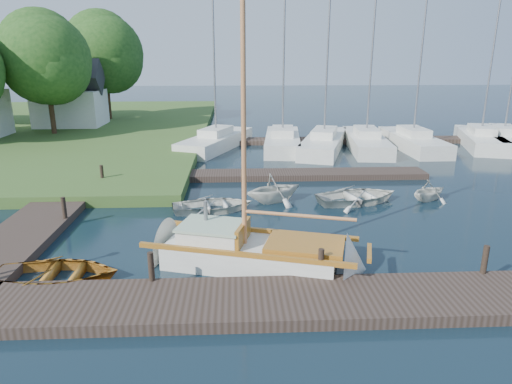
{
  "coord_description": "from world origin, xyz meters",
  "views": [
    {
      "loc": [
        -0.76,
        -16.02,
        6.03
      ],
      "look_at": [
        0.0,
        0.0,
        1.2
      ],
      "focal_mm": 32.0,
      "sensor_mm": 36.0,
      "label": 1
    }
  ],
  "objects_px": {
    "tender_a": "(213,203)",
    "tender_d": "(430,189)",
    "tender_c": "(358,194)",
    "tender_b": "(274,187)",
    "marina_boat_2": "(324,141)",
    "house_c": "(70,100)",
    "marina_boat_4": "(413,140)",
    "mooring_post_5": "(102,174)",
    "sailboat": "(257,255)",
    "marina_boat_3": "(366,140)",
    "mooring_post_4": "(64,208)",
    "mooring_post_1": "(151,266)",
    "tree_3": "(45,58)",
    "tree_7": "(104,53)",
    "dinghy": "(56,270)",
    "mooring_post_3": "(485,259)",
    "mooring_post_2": "(321,263)",
    "marina_boat_6": "(503,138)",
    "marina_boat_5": "(481,138)",
    "marina_boat_0": "(216,140)",
    "marina_boat_1": "(282,140)"
  },
  "relations": [
    {
      "from": "mooring_post_1",
      "to": "tender_d",
      "type": "height_order",
      "value": "mooring_post_1"
    },
    {
      "from": "tender_b",
      "to": "marina_boat_1",
      "type": "relative_size",
      "value": 0.26
    },
    {
      "from": "mooring_post_4",
      "to": "tender_b",
      "type": "bearing_deg",
      "value": 17.75
    },
    {
      "from": "tree_3",
      "to": "tree_7",
      "type": "relative_size",
      "value": 0.93
    },
    {
      "from": "tender_a",
      "to": "tender_d",
      "type": "height_order",
      "value": "tender_d"
    },
    {
      "from": "marina_boat_5",
      "to": "marina_boat_4",
      "type": "bearing_deg",
      "value": 112.52
    },
    {
      "from": "mooring_post_1",
      "to": "tender_a",
      "type": "distance_m",
      "value": 6.57
    },
    {
      "from": "tender_c",
      "to": "marina_boat_1",
      "type": "xyz_separation_m",
      "value": [
        -2.0,
        11.85,
        0.19
      ]
    },
    {
      "from": "marina_boat_2",
      "to": "mooring_post_5",
      "type": "bearing_deg",
      "value": 142.89
    },
    {
      "from": "tender_c",
      "to": "tree_7",
      "type": "relative_size",
      "value": 0.38
    },
    {
      "from": "house_c",
      "to": "marina_boat_0",
      "type": "bearing_deg",
      "value": -32.7
    },
    {
      "from": "mooring_post_3",
      "to": "marina_boat_6",
      "type": "height_order",
      "value": "marina_boat_6"
    },
    {
      "from": "mooring_post_5",
      "to": "sailboat",
      "type": "distance_m",
      "value": 11.0
    },
    {
      "from": "tender_a",
      "to": "tender_b",
      "type": "bearing_deg",
      "value": -76.86
    },
    {
      "from": "tender_a",
      "to": "tree_3",
      "type": "xyz_separation_m",
      "value": [
        -12.32,
        16.62,
        5.48
      ]
    },
    {
      "from": "tender_b",
      "to": "tree_7",
      "type": "distance_m",
      "value": 27.39
    },
    {
      "from": "mooring_post_1",
      "to": "marina_boat_1",
      "type": "distance_m",
      "value": 19.87
    },
    {
      "from": "tender_a",
      "to": "tender_b",
      "type": "relative_size",
      "value": 1.26
    },
    {
      "from": "mooring_post_2",
      "to": "tree_3",
      "type": "bearing_deg",
      "value": 123.92
    },
    {
      "from": "mooring_post_3",
      "to": "marina_boat_0",
      "type": "xyz_separation_m",
      "value": [
        -7.99,
        19.29,
        -0.13
      ]
    },
    {
      "from": "sailboat",
      "to": "marina_boat_3",
      "type": "bearing_deg",
      "value": 80.91
    },
    {
      "from": "tender_b",
      "to": "marina_boat_2",
      "type": "xyz_separation_m",
      "value": [
        4.25,
        10.97,
        -0.1
      ]
    },
    {
      "from": "marina_boat_6",
      "to": "mooring_post_2",
      "type": "bearing_deg",
      "value": 154.99
    },
    {
      "from": "tender_b",
      "to": "sailboat",
      "type": "bearing_deg",
      "value": 144.99
    },
    {
      "from": "mooring_post_5",
      "to": "tender_a",
      "type": "bearing_deg",
      "value": -33.86
    },
    {
      "from": "dinghy",
      "to": "marina_boat_1",
      "type": "distance_m",
      "value": 20.21
    },
    {
      "from": "marina_boat_4",
      "to": "tree_3",
      "type": "xyz_separation_m",
      "value": [
        -25.17,
        4.4,
        5.24
      ]
    },
    {
      "from": "mooring_post_4",
      "to": "tender_c",
      "type": "relative_size",
      "value": 0.22
    },
    {
      "from": "marina_boat_1",
      "to": "tree_7",
      "type": "distance_m",
      "value": 19.57
    },
    {
      "from": "tender_b",
      "to": "house_c",
      "type": "bearing_deg",
      "value": 11.92
    },
    {
      "from": "mooring_post_4",
      "to": "dinghy",
      "type": "relative_size",
      "value": 0.24
    },
    {
      "from": "mooring_post_4",
      "to": "tender_b",
      "type": "distance_m",
      "value": 8.27
    },
    {
      "from": "mooring_post_3",
      "to": "mooring_post_5",
      "type": "xyz_separation_m",
      "value": [
        -13.0,
        10.0,
        0.0
      ]
    },
    {
      "from": "marina_boat_5",
      "to": "house_c",
      "type": "xyz_separation_m",
      "value": [
        -30.09,
        7.85,
        2.01
      ]
    },
    {
      "from": "mooring_post_2",
      "to": "dinghy",
      "type": "distance_m",
      "value": 7.28
    },
    {
      "from": "house_c",
      "to": "marina_boat_4",
      "type": "bearing_deg",
      "value": -18.35
    },
    {
      "from": "tree_7",
      "to": "marina_boat_5",
      "type": "bearing_deg",
      "value": -22.96
    },
    {
      "from": "tender_a",
      "to": "tender_b",
      "type": "xyz_separation_m",
      "value": [
        2.56,
        1.09,
        0.34
      ]
    },
    {
      "from": "marina_boat_4",
      "to": "house_c",
      "type": "xyz_separation_m",
      "value": [
        -25.17,
        8.35,
        2.01
      ]
    },
    {
      "from": "mooring_post_4",
      "to": "tender_b",
      "type": "relative_size",
      "value": 0.32
    },
    {
      "from": "tree_3",
      "to": "marina_boat_4",
      "type": "bearing_deg",
      "value": -9.92
    },
    {
      "from": "mooring_post_1",
      "to": "marina_boat_5",
      "type": "bearing_deg",
      "value": 45.09
    },
    {
      "from": "tender_d",
      "to": "tender_c",
      "type": "bearing_deg",
      "value": 64.45
    },
    {
      "from": "marina_boat_0",
      "to": "marina_boat_6",
      "type": "height_order",
      "value": "marina_boat_0"
    },
    {
      "from": "mooring_post_3",
      "to": "tender_c",
      "type": "xyz_separation_m",
      "value": [
        -1.55,
        7.26,
        -0.33
      ]
    },
    {
      "from": "mooring_post_3",
      "to": "house_c",
      "type": "distance_m",
      "value": 33.65
    },
    {
      "from": "tender_d",
      "to": "tree_3",
      "type": "distance_m",
      "value": 27.18
    },
    {
      "from": "mooring_post_3",
      "to": "dinghy",
      "type": "xyz_separation_m",
      "value": [
        -11.74,
        0.64,
        -0.35
      ]
    },
    {
      "from": "tender_d",
      "to": "tree_3",
      "type": "xyz_separation_m",
      "value": [
        -21.61,
        15.6,
        5.3
      ]
    },
    {
      "from": "mooring_post_5",
      "to": "tender_b",
      "type": "xyz_separation_m",
      "value": [
        7.88,
        -2.48,
        -0.03
      ]
    }
  ]
}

